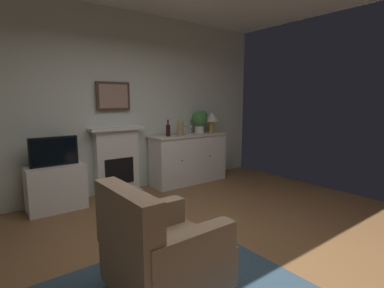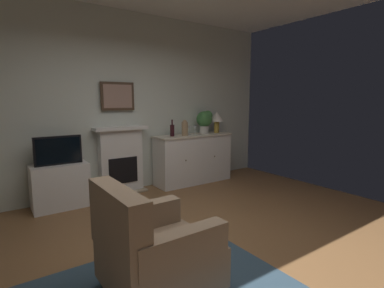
# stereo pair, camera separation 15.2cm
# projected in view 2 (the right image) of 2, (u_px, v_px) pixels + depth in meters

# --- Properties ---
(ground_plane) EXTENTS (6.14, 4.90, 0.10)m
(ground_plane) POSITION_uv_depth(u_px,v_px,m) (204.00, 254.00, 3.02)
(ground_plane) COLOR brown
(ground_plane) RESTS_ON ground
(wall_rear) EXTENTS (6.14, 0.06, 2.94)m
(wall_rear) POSITION_uv_depth(u_px,v_px,m) (114.00, 103.00, 4.76)
(wall_rear) COLOR silver
(wall_rear) RESTS_ON ground_plane
(fireplace_unit) EXTENTS (0.87, 0.30, 1.10)m
(fireplace_unit) POSITION_uv_depth(u_px,v_px,m) (121.00, 160.00, 4.81)
(fireplace_unit) COLOR white
(fireplace_unit) RESTS_ON ground_plane
(framed_picture) EXTENTS (0.55, 0.04, 0.45)m
(framed_picture) POSITION_uv_depth(u_px,v_px,m) (118.00, 96.00, 4.69)
(framed_picture) COLOR #473323
(sideboard_cabinet) EXTENTS (1.48, 0.49, 0.90)m
(sideboard_cabinet) POSITION_uv_depth(u_px,v_px,m) (193.00, 159.00, 5.43)
(sideboard_cabinet) COLOR white
(sideboard_cabinet) RESTS_ON ground_plane
(table_lamp) EXTENTS (0.26, 0.26, 0.40)m
(table_lamp) POSITION_uv_depth(u_px,v_px,m) (217.00, 118.00, 5.64)
(table_lamp) COLOR #B79338
(table_lamp) RESTS_ON sideboard_cabinet
(wine_bottle) EXTENTS (0.08, 0.08, 0.29)m
(wine_bottle) POSITION_uv_depth(u_px,v_px,m) (172.00, 130.00, 5.12)
(wine_bottle) COLOR #331419
(wine_bottle) RESTS_ON sideboard_cabinet
(wine_glass_left) EXTENTS (0.07, 0.07, 0.16)m
(wine_glass_left) POSITION_uv_depth(u_px,v_px,m) (190.00, 128.00, 5.31)
(wine_glass_left) COLOR silver
(wine_glass_left) RESTS_ON sideboard_cabinet
(wine_glass_center) EXTENTS (0.07, 0.07, 0.16)m
(wine_glass_center) POSITION_uv_depth(u_px,v_px,m) (195.00, 128.00, 5.36)
(wine_glass_center) COLOR silver
(wine_glass_center) RESTS_ON sideboard_cabinet
(vase_decorative) EXTENTS (0.11, 0.11, 0.28)m
(vase_decorative) POSITION_uv_depth(u_px,v_px,m) (185.00, 128.00, 5.18)
(vase_decorative) COLOR #9E7F5B
(vase_decorative) RESTS_ON sideboard_cabinet
(tv_cabinet) EXTENTS (0.75, 0.42, 0.63)m
(tv_cabinet) POSITION_uv_depth(u_px,v_px,m) (60.00, 186.00, 4.16)
(tv_cabinet) COLOR white
(tv_cabinet) RESTS_ON ground_plane
(tv_set) EXTENTS (0.62, 0.07, 0.40)m
(tv_set) POSITION_uv_depth(u_px,v_px,m) (58.00, 150.00, 4.07)
(tv_set) COLOR black
(tv_set) RESTS_ON tv_cabinet
(potted_plant_small) EXTENTS (0.30, 0.30, 0.43)m
(potted_plant_small) POSITION_uv_depth(u_px,v_px,m) (205.00, 120.00, 5.53)
(potted_plant_small) COLOR beige
(potted_plant_small) RESTS_ON sideboard_cabinet
(armchair) EXTENTS (0.82, 0.79, 0.92)m
(armchair) POSITION_uv_depth(u_px,v_px,m) (152.00, 250.00, 2.25)
(armchair) COLOR #8C7259
(armchair) RESTS_ON ground_plane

